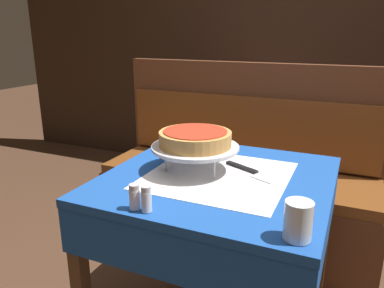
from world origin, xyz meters
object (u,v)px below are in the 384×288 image
(condiment_caddy, at_px, (248,93))
(salt_shaker, at_px, (135,197))
(booth_bench, at_px, (237,194))
(pepper_shaker, at_px, (146,199))
(deep_dish_pizza, at_px, (195,138))
(water_glass_near, at_px, (298,221))
(pizza_server, at_px, (253,172))
(pizza_pan_stand, at_px, (195,148))
(dining_table_rear, at_px, (252,116))
(dining_table_front, at_px, (218,203))

(condiment_caddy, bearing_deg, salt_shaker, -83.83)
(booth_bench, bearing_deg, salt_shaker, -88.67)
(pepper_shaker, relative_size, condiment_caddy, 0.45)
(deep_dish_pizza, bearing_deg, water_glass_near, -38.47)
(water_glass_near, height_order, pepper_shaker, water_glass_near)
(pepper_shaker, bearing_deg, condiment_caddy, 97.33)
(booth_bench, xyz_separation_m, water_glass_near, (0.50, -1.14, 0.49))
(booth_bench, xyz_separation_m, pizza_server, (0.28, -0.72, 0.44))
(pizza_pan_stand, bearing_deg, pepper_shaker, -89.14)
(booth_bench, distance_m, salt_shaker, 1.26)
(dining_table_rear, height_order, pizza_pan_stand, pizza_pan_stand)
(pizza_server, height_order, pepper_shaker, pepper_shaker)
(pepper_shaker, height_order, condiment_caddy, condiment_caddy)
(dining_table_front, bearing_deg, pizza_server, 33.66)
(pizza_pan_stand, relative_size, pepper_shaker, 4.14)
(dining_table_rear, xyz_separation_m, condiment_caddy, (-0.06, 0.08, 0.16))
(pizza_pan_stand, relative_size, water_glass_near, 3.22)
(pizza_server, distance_m, salt_shaker, 0.51)
(water_glass_near, relative_size, salt_shaker, 1.31)
(pizza_server, bearing_deg, pizza_pan_stand, -163.56)
(booth_bench, xyz_separation_m, pepper_shaker, (0.07, -1.16, 0.48))
(dining_table_front, height_order, booth_bench, booth_bench)
(water_glass_near, xyz_separation_m, pepper_shaker, (-0.44, -0.03, -0.01))
(pizza_pan_stand, distance_m, water_glass_near, 0.56)
(deep_dish_pizza, distance_m, pizza_server, 0.26)
(booth_bench, relative_size, deep_dish_pizza, 5.88)
(booth_bench, bearing_deg, pizza_server, -69.17)
(pizza_pan_stand, height_order, pepper_shaker, pizza_pan_stand)
(booth_bench, xyz_separation_m, pizza_pan_stand, (0.06, -0.79, 0.53))
(pizza_pan_stand, relative_size, pizza_server, 1.35)
(water_glass_near, bearing_deg, dining_table_front, 135.21)
(pizza_server, bearing_deg, booth_bench, 110.83)
(water_glass_near, xyz_separation_m, condiment_caddy, (-0.69, 1.96, -0.00))
(pepper_shaker, bearing_deg, salt_shaker, 180.00)
(dining_table_rear, bearing_deg, deep_dish_pizza, -82.95)
(condiment_caddy, bearing_deg, pizza_pan_stand, -81.18)
(condiment_caddy, bearing_deg, dining_table_rear, -52.98)
(dining_table_rear, height_order, booth_bench, booth_bench)
(booth_bench, height_order, pizza_pan_stand, booth_bench)
(pizza_pan_stand, height_order, deep_dish_pizza, deep_dish_pizza)
(water_glass_near, relative_size, condiment_caddy, 0.58)
(dining_table_rear, height_order, deep_dish_pizza, deep_dish_pizza)
(pizza_server, xyz_separation_m, condiment_caddy, (-0.46, 1.55, 0.04))
(dining_table_rear, distance_m, pizza_server, 1.53)
(pizza_server, distance_m, condiment_caddy, 1.62)
(dining_table_front, distance_m, booth_bench, 0.88)
(deep_dish_pizza, relative_size, pizza_server, 1.11)
(pizza_server, relative_size, salt_shaker, 3.11)
(salt_shaker, bearing_deg, condiment_caddy, 96.17)
(salt_shaker, xyz_separation_m, pepper_shaker, (0.04, -0.00, 0.00))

